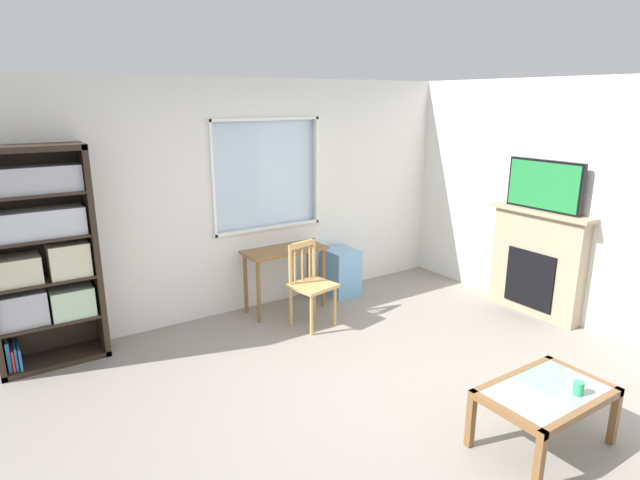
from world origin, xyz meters
TOP-DOWN VIEW (x-y plane):
  - ground at (0.00, 0.00)m, footprint 6.28×5.89m
  - wall_back_with_window at (-0.02, 2.45)m, footprint 5.28×0.15m
  - wall_right at (2.70, 0.00)m, footprint 0.12×5.09m
  - bookshelf at (-2.12, 2.20)m, footprint 0.90×0.38m
  - desk_under_window at (0.26, 2.10)m, footprint 0.93×0.42m
  - wooden_chair at (0.28, 1.58)m, footprint 0.49×0.47m
  - plastic_drawer_unit at (1.08, 2.15)m, footprint 0.35×0.40m
  - fireplace at (2.55, 0.48)m, footprint 0.26×1.17m
  - tv at (2.53, 0.48)m, footprint 0.06×0.86m
  - coffee_table at (0.55, -1.01)m, footprint 0.91×0.58m
  - sippy_cup at (0.68, -1.15)m, footprint 0.07×0.07m

SIDE VIEW (x-z plane):
  - ground at x=0.00m, z-range -0.02..0.00m
  - plastic_drawer_unit at x=1.08m, z-range 0.00..0.57m
  - coffee_table at x=0.55m, z-range 0.15..0.58m
  - wooden_chair at x=0.28m, z-range 0.01..0.91m
  - sippy_cup at x=0.68m, z-range 0.43..0.52m
  - fireplace at x=2.55m, z-range 0.00..1.19m
  - desk_under_window at x=0.26m, z-range 0.23..0.96m
  - bookshelf at x=-2.12m, z-range 0.04..2.02m
  - wall_back_with_window at x=-0.02m, z-range -0.02..2.54m
  - wall_right at x=2.70m, z-range 0.00..2.57m
  - tv at x=2.53m, z-range 1.19..1.73m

